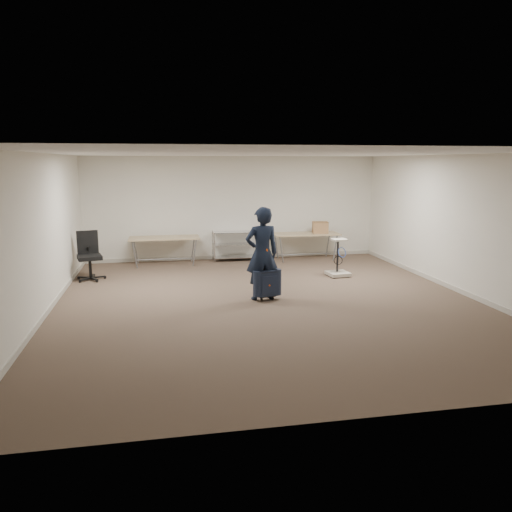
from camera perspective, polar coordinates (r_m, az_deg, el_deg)
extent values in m
plane|color=#473A2B|center=(9.61, 1.42, -5.28)|extent=(9.00, 9.00, 0.00)
plane|color=white|center=(13.72, -2.57, 5.49)|extent=(8.00, 0.00, 8.00)
plane|color=white|center=(5.09, 12.35, -3.71)|extent=(8.00, 0.00, 8.00)
plane|color=white|center=(9.33, -23.32, 2.16)|extent=(0.00, 9.00, 9.00)
plane|color=white|center=(10.90, 22.52, 3.33)|extent=(0.00, 9.00, 9.00)
plane|color=white|center=(9.24, 1.50, 11.66)|extent=(8.00, 8.00, 0.00)
cube|color=#BAB5A7|center=(13.90, -2.52, -0.06)|extent=(8.00, 0.02, 0.10)
cube|color=#BAB5A7|center=(9.60, -22.66, -5.83)|extent=(0.02, 9.00, 0.10)
cube|color=#BAB5A7|center=(11.13, 21.98, -3.58)|extent=(0.02, 9.00, 0.10)
cube|color=#97805D|center=(13.12, -10.43, 2.06)|extent=(1.80, 0.75, 0.03)
cylinder|color=gray|center=(13.21, -10.35, -0.36)|extent=(1.50, 0.02, 0.02)
cylinder|color=gray|center=(12.90, -13.70, 0.14)|extent=(0.13, 0.04, 0.69)
cylinder|color=gray|center=(12.91, -7.04, 0.37)|extent=(0.13, 0.04, 0.69)
cylinder|color=gray|center=(13.49, -13.58, 0.60)|extent=(0.13, 0.04, 0.69)
cylinder|color=gray|center=(13.50, -7.21, 0.82)|extent=(0.13, 0.04, 0.69)
cube|color=#97805D|center=(13.68, 5.70, 2.53)|extent=(1.80, 0.75, 0.03)
cylinder|color=gray|center=(13.77, 5.66, 0.21)|extent=(1.50, 0.02, 0.02)
cylinder|color=gray|center=(13.25, 2.93, 0.71)|extent=(0.13, 0.04, 0.69)
cylinder|color=gray|center=(13.69, 9.04, 0.91)|extent=(0.13, 0.04, 0.69)
cylinder|color=gray|center=(13.83, 2.34, 1.13)|extent=(0.13, 0.04, 0.69)
cylinder|color=gray|center=(14.24, 8.23, 1.31)|extent=(0.13, 0.04, 0.69)
cylinder|color=silver|center=(13.26, -4.77, 0.92)|extent=(0.02, 0.02, 0.80)
cylinder|color=silver|center=(13.44, 0.32, 1.09)|extent=(0.02, 0.02, 0.80)
cylinder|color=silver|center=(13.70, -4.97, 1.24)|extent=(0.02, 0.02, 0.80)
cylinder|color=silver|center=(13.88, -0.04, 1.40)|extent=(0.02, 0.02, 0.80)
cube|color=silver|center=(13.61, -2.34, -0.08)|extent=(1.20, 0.45, 0.02)
cube|color=silver|center=(13.55, -2.35, 1.37)|extent=(1.20, 0.45, 0.02)
cube|color=silver|center=(13.50, -2.36, 2.76)|extent=(1.20, 0.45, 0.01)
imported|color=black|center=(9.61, 0.68, 0.28)|extent=(0.71, 0.51, 1.81)
cube|color=black|center=(9.65, 1.29, -3.07)|extent=(0.40, 0.27, 0.50)
cube|color=black|center=(9.73, 1.24, -4.57)|extent=(0.35, 0.20, 0.03)
cylinder|color=black|center=(9.69, 0.64, -4.93)|extent=(0.04, 0.07, 0.07)
cylinder|color=black|center=(9.77, 1.92, -4.80)|extent=(0.04, 0.07, 0.07)
torus|color=black|center=(9.59, 1.30, -1.44)|extent=(0.16, 0.05, 0.16)
cube|color=#FF570D|center=(9.57, 1.26, -0.33)|extent=(0.03, 0.01, 0.39)
cylinder|color=black|center=(11.97, -18.35, -2.37)|extent=(0.67, 0.67, 0.10)
cylinder|color=black|center=(11.93, -18.41, -1.30)|extent=(0.07, 0.07, 0.45)
cube|color=black|center=(11.88, -18.48, -0.14)|extent=(0.62, 0.62, 0.09)
cube|color=black|center=(12.07, -18.70, 1.51)|extent=(0.47, 0.18, 0.53)
cube|color=#EDE9CC|center=(11.90, 9.35, -2.00)|extent=(0.53, 0.53, 0.08)
cylinder|color=black|center=(11.67, 8.78, -2.43)|extent=(0.06, 0.06, 0.04)
cylinder|color=black|center=(11.86, 9.33, 0.05)|extent=(0.05, 0.05, 0.77)
cube|color=#EDE9CC|center=(11.75, 9.47, 1.85)|extent=(0.36, 0.32, 0.04)
torus|color=blue|center=(11.74, 9.78, 0.41)|extent=(0.25, 0.12, 0.24)
cube|color=#996347|center=(13.76, 7.35, 3.27)|extent=(0.46, 0.38, 0.31)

